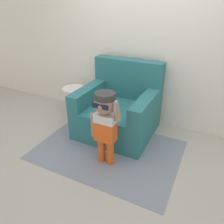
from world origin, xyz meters
TOP-DOWN VIEW (x-y plane):
  - ground_plane at (0.00, 0.00)m, footprint 10.00×10.00m
  - wall_back at (0.00, 0.85)m, footprint 10.00×0.05m
  - armchair at (-0.17, 0.32)m, footprint 1.10×1.03m
  - person_child at (0.00, -0.47)m, footprint 0.40×0.30m
  - side_table at (-1.10, 0.46)m, footprint 0.40×0.40m
  - rug at (-0.08, -0.24)m, footprint 1.94×1.38m

SIDE VIEW (x-z plane):
  - ground_plane at x=0.00m, z-range 0.00..0.00m
  - rug at x=-0.08m, z-range 0.00..0.01m
  - side_table at x=-1.10m, z-range 0.05..0.57m
  - armchair at x=-0.17m, z-range -0.17..0.91m
  - person_child at x=0.00m, z-range 0.16..1.14m
  - wall_back at x=0.00m, z-range 0.00..2.60m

